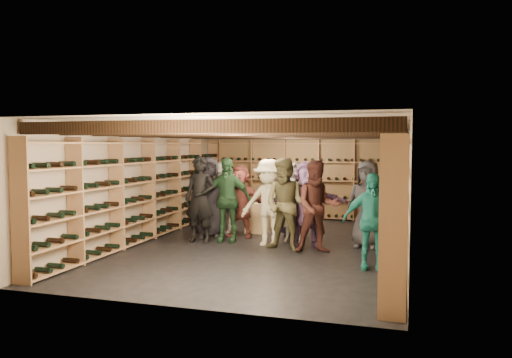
{
  "coord_description": "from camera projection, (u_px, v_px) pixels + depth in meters",
  "views": [
    {
      "loc": [
        2.68,
        -9.55,
        2.03
      ],
      "look_at": [
        -0.23,
        0.2,
        1.32
      ],
      "focal_mm": 35.0,
      "sensor_mm": 36.0,
      "label": 1
    }
  ],
  "objects": [
    {
      "name": "ground",
      "position": [
        264.0,
        245.0,
        10.03
      ],
      "size": [
        8.0,
        8.0,
        0.0
      ],
      "primitive_type": "plane",
      "color": "black",
      "rests_on": "ground"
    },
    {
      "name": "walls",
      "position": [
        264.0,
        186.0,
        9.95
      ],
      "size": [
        5.52,
        8.02,
        2.4
      ],
      "color": "tan",
      "rests_on": "ground"
    },
    {
      "name": "ceiling",
      "position": [
        264.0,
        125.0,
        9.87
      ],
      "size": [
        5.5,
        8.0,
        0.01
      ],
      "primitive_type": "cube",
      "color": "beige",
      "rests_on": "walls"
    },
    {
      "name": "ceiling_joists",
      "position": [
        264.0,
        133.0,
        9.88
      ],
      "size": [
        5.4,
        7.12,
        0.18
      ],
      "color": "black",
      "rests_on": "ground"
    },
    {
      "name": "wine_rack_left",
      "position": [
        149.0,
        189.0,
        10.69
      ],
      "size": [
        0.32,
        7.5,
        2.15
      ],
      "color": "#A0764E",
      "rests_on": "ground"
    },
    {
      "name": "wine_rack_right",
      "position": [
        398.0,
        196.0,
        9.23
      ],
      "size": [
        0.32,
        7.5,
        2.15
      ],
      "color": "#A0764E",
      "rests_on": "ground"
    },
    {
      "name": "wine_rack_back",
      "position": [
        302.0,
        179.0,
        13.62
      ],
      "size": [
        4.7,
        0.3,
        2.15
      ],
      "color": "#A0764E",
      "rests_on": "ground"
    },
    {
      "name": "crate_stack_left",
      "position": [
        258.0,
        218.0,
        11.4
      ],
      "size": [
        0.51,
        0.35,
        0.68
      ],
      "rotation": [
        0.0,
        0.0,
        -0.05
      ],
      "color": "tan",
      "rests_on": "ground"
    },
    {
      "name": "crate_stack_right",
      "position": [
        274.0,
        215.0,
        12.45
      ],
      "size": [
        0.59,
        0.5,
        0.51
      ],
      "rotation": [
        0.0,
        0.0,
        0.4
      ],
      "color": "tan",
      "rests_on": "ground"
    },
    {
      "name": "crate_loose",
      "position": [
        280.0,
        222.0,
        12.5
      ],
      "size": [
        0.54,
        0.39,
        0.17
      ],
      "primitive_type": "cube",
      "rotation": [
        0.0,
        0.0,
        0.13
      ],
      "color": "tan",
      "rests_on": "ground"
    },
    {
      "name": "person_0",
      "position": [
        209.0,
        197.0,
        10.82
      ],
      "size": [
        1.01,
        0.84,
        1.76
      ],
      "primitive_type": "imported",
      "rotation": [
        0.0,
        0.0,
        0.38
      ],
      "color": "black",
      "rests_on": "ground"
    },
    {
      "name": "person_1",
      "position": [
        200.0,
        199.0,
        10.29
      ],
      "size": [
        0.66,
        0.43,
        1.78
      ],
      "primitive_type": "imported",
      "rotation": [
        0.0,
        0.0,
        -0.01
      ],
      "color": "black",
      "rests_on": "ground"
    },
    {
      "name": "person_2",
      "position": [
        286.0,
        205.0,
        9.47
      ],
      "size": [
        0.97,
        0.81,
        1.77
      ],
      "primitive_type": "imported",
      "rotation": [
        0.0,
        0.0,
        -0.18
      ],
      "color": "brown",
      "rests_on": "ground"
    },
    {
      "name": "person_3",
      "position": [
        269.0,
        203.0,
        9.95
      ],
      "size": [
        1.12,
        0.66,
        1.73
      ],
      "primitive_type": "imported",
      "rotation": [
        0.0,
        0.0,
        -0.01
      ],
      "color": "beige",
      "rests_on": "ground"
    },
    {
      "name": "person_4",
      "position": [
        371.0,
        221.0,
        8.09
      ],
      "size": [
        0.95,
        0.47,
        1.57
      ],
      "primitive_type": "imported",
      "rotation": [
        0.0,
        0.0,
        0.1
      ],
      "color": "#1D7C72",
      "rests_on": "ground"
    },
    {
      "name": "person_5",
      "position": [
        240.0,
        201.0,
        10.86
      ],
      "size": [
        1.49,
        0.55,
        1.58
      ],
      "primitive_type": "imported",
      "rotation": [
        0.0,
        0.0,
        -0.05
      ],
      "color": "brown",
      "rests_on": "ground"
    },
    {
      "name": "person_6",
      "position": [
        294.0,
        200.0,
        10.89
      ],
      "size": [
        0.92,
        0.78,
        1.6
      ],
      "primitive_type": "imported",
      "rotation": [
        0.0,
        0.0,
        0.4
      ],
      "color": "#212045",
      "rests_on": "ground"
    },
    {
      "name": "person_7",
      "position": [
        294.0,
        202.0,
        10.34
      ],
      "size": [
        0.61,
        0.41,
        1.65
      ],
      "primitive_type": "imported",
      "rotation": [
        0.0,
        0.0,
        -0.03
      ],
      "color": "gray",
      "rests_on": "ground"
    },
    {
      "name": "person_8",
      "position": [
        317.0,
        207.0,
        9.3
      ],
      "size": [
        1.0,
        0.89,
        1.73
      ],
      "primitive_type": "imported",
      "rotation": [
        0.0,
        0.0,
        0.32
      ],
      "color": "#44201C",
      "rests_on": "ground"
    },
    {
      "name": "person_9",
      "position": [
        223.0,
        198.0,
        11.29
      ],
      "size": [
        1.18,
        0.86,
        1.63
      ],
      "primitive_type": "imported",
      "rotation": [
        0.0,
        0.0,
        -0.27
      ],
      "color": "#A59F96",
      "rests_on": "ground"
    },
    {
      "name": "person_10",
      "position": [
        227.0,
        200.0,
        10.37
      ],
      "size": [
        1.07,
        0.54,
        1.75
      ],
      "primitive_type": "imported",
      "rotation": [
        0.0,
        0.0,
        0.11
      ],
      "color": "#224728",
      "rests_on": "ground"
    },
    {
      "name": "person_11",
      "position": [
        306.0,
        204.0,
        9.82
      ],
      "size": [
        1.64,
        1.07,
        1.69
      ],
      "primitive_type": "imported",
      "rotation": [
        0.0,
        0.0,
        0.4
      ],
      "color": "#815B93",
      "rests_on": "ground"
    },
    {
      "name": "person_12",
      "position": [
        367.0,
        204.0,
        9.76
      ],
      "size": [
        0.92,
        0.69,
        1.72
      ],
      "primitive_type": "imported",
      "rotation": [
        0.0,
        0.0,
        -0.18
      ],
      "color": "#34343A",
      "rests_on": "ground"
    }
  ]
}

